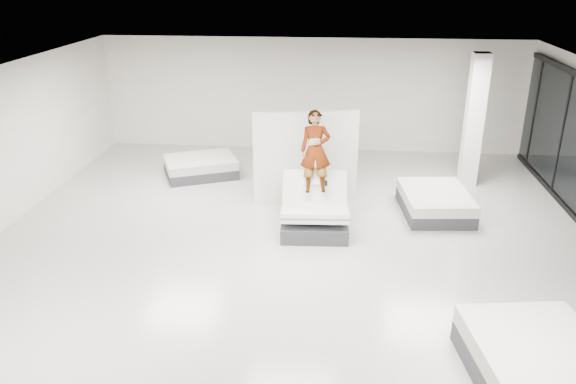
% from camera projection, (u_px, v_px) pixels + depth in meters
% --- Properties ---
extents(room, '(14.00, 14.04, 3.20)m').
position_uv_depth(room, '(290.00, 183.00, 9.57)').
color(room, beige).
rests_on(room, ground).
extents(hero_bed, '(1.42, 1.83, 1.19)m').
position_uv_depth(hero_bed, '(315.00, 212.00, 11.48)').
color(hero_bed, '#36363B').
rests_on(hero_bed, floor).
extents(person, '(0.71, 1.71, 1.19)m').
position_uv_depth(person, '(315.00, 168.00, 11.48)').
color(person, slate).
rests_on(person, hero_bed).
extents(remote, '(0.06, 0.14, 0.08)m').
position_uv_depth(remote, '(326.00, 183.00, 11.22)').
color(remote, black).
rests_on(remote, person).
extents(divider_panel, '(2.31, 0.54, 2.12)m').
position_uv_depth(divider_panel, '(306.00, 158.00, 12.47)').
color(divider_panel, white).
rests_on(divider_panel, floor).
extents(flat_bed_right_far, '(1.54, 1.95, 0.50)m').
position_uv_depth(flat_bed_right_far, '(435.00, 202.00, 12.22)').
color(flat_bed_right_far, '#36363B').
rests_on(flat_bed_right_far, floor).
extents(flat_bed_right_near, '(1.89, 2.34, 0.59)m').
position_uv_depth(flat_bed_right_near, '(541.00, 369.00, 7.10)').
color(flat_bed_right_near, '#36363B').
rests_on(flat_bed_right_near, floor).
extents(flat_bed_left_far, '(2.11, 1.89, 0.48)m').
position_uv_depth(flat_bed_left_far, '(201.00, 167.00, 14.41)').
color(flat_bed_left_far, '#36363B').
rests_on(flat_bed_left_far, floor).
extents(column, '(0.40, 0.40, 3.20)m').
position_uv_depth(column, '(474.00, 121.00, 13.37)').
color(column, white).
rests_on(column, floor).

